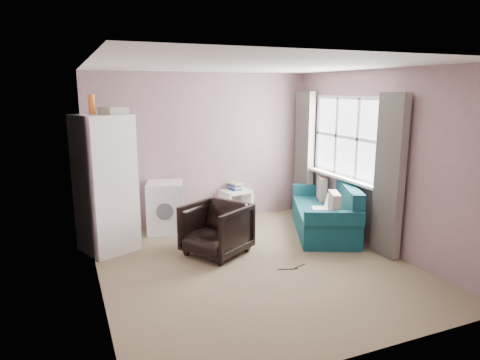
% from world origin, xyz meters
% --- Properties ---
extents(room, '(3.84, 4.24, 2.54)m').
position_xyz_m(room, '(0.02, 0.01, 1.25)').
color(room, '#8D7C5C').
rests_on(room, ground).
extents(armchair, '(1.01, 1.02, 0.79)m').
position_xyz_m(armchair, '(-0.33, 0.54, 0.39)').
color(armchair, black).
rests_on(armchair, ground).
extents(fridge, '(0.86, 0.85, 2.16)m').
position_xyz_m(fridge, '(-1.67, 1.29, 0.96)').
color(fridge, white).
rests_on(fridge, ground).
extents(washing_machine, '(0.69, 0.69, 0.80)m').
position_xyz_m(washing_machine, '(-0.74, 1.77, 0.42)').
color(washing_machine, white).
rests_on(washing_machine, ground).
extents(side_table, '(0.53, 0.53, 0.64)m').
position_xyz_m(side_table, '(0.53, 1.97, 0.30)').
color(side_table, white).
rests_on(side_table, ground).
extents(sofa, '(1.51, 2.01, 0.82)m').
position_xyz_m(sofa, '(1.61, 0.74, 0.30)').
color(sofa, '#155561').
rests_on(sofa, ground).
extents(window_dressing, '(0.17, 2.62, 2.18)m').
position_xyz_m(window_dressing, '(1.78, 0.70, 1.11)').
color(window_dressing, white).
rests_on(window_dressing, ground).
extents(floor_cables, '(0.42, 0.10, 0.01)m').
position_xyz_m(floor_cables, '(0.40, -0.30, 0.01)').
color(floor_cables, black).
rests_on(floor_cables, ground).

